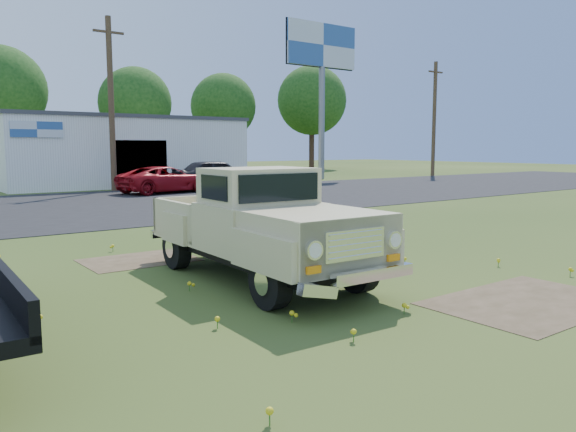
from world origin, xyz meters
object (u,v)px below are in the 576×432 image
(billboard, at_px, (322,59))
(vintage_pickup_truck, at_px, (259,224))
(red_pickup, at_px, (165,180))
(dark_sedan, at_px, (217,175))

(billboard, distance_m, vintage_pickup_truck, 32.29)
(billboard, bearing_deg, vintage_pickup_truck, -131.82)
(red_pickup, xyz_separation_m, dark_sedan, (3.18, 0.38, 0.15))
(billboard, relative_size, vintage_pickup_truck, 2.04)
(dark_sedan, bearing_deg, billboard, -62.35)
(vintage_pickup_truck, bearing_deg, billboard, 50.19)
(vintage_pickup_truck, relative_size, red_pickup, 1.13)
(dark_sedan, bearing_deg, vintage_pickup_truck, 158.05)
(vintage_pickup_truck, height_order, red_pickup, vintage_pickup_truck)
(vintage_pickup_truck, xyz_separation_m, dark_sedan, (9.71, 18.80, -0.16))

